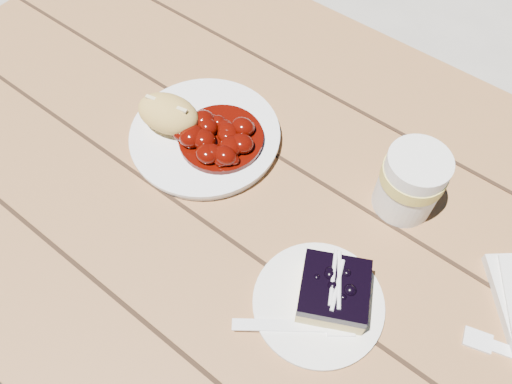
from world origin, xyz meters
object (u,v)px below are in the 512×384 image
Objects in this scene: main_plate at (205,136)px; picnic_table at (422,360)px; blueberry_cake at (334,291)px; bread_roll at (168,114)px; dessert_plate at (318,304)px; second_cup at (410,183)px.

picnic_table is at bearing -4.49° from main_plate.
picnic_table is 17.56× the size of blueberry_cake.
main_plate is (-0.46, 0.04, 0.17)m from picnic_table.
main_plate is 2.05× the size of blueberry_cake.
bread_roll reaches higher than dessert_plate.
main_plate is 1.41× the size of dessert_plate.
second_cup is at bearing 63.65° from blueberry_cake.
dessert_plate is at bearing -150.04° from blueberry_cake.
bread_roll is (-0.51, 0.02, 0.20)m from picnic_table.
blueberry_cake is (0.01, 0.01, 0.03)m from dessert_plate.
bread_roll is at bearing -160.02° from main_plate.
blueberry_cake is at bearing 56.31° from dessert_plate.
dessert_plate is at bearing -152.43° from picnic_table.
main_plate is 2.27× the size of bread_roll.
dessert_plate reaches higher than picnic_table.
bread_roll is 0.37m from dessert_plate.
second_cup is at bearing 87.23° from dessert_plate.
main_plate is 2.15× the size of second_cup.
main_plate is at bearing 175.51° from picnic_table.
bread_roll is at bearing 164.26° from dessert_plate.
main_plate reaches higher than dessert_plate.
bread_roll is (-0.06, -0.02, 0.03)m from main_plate.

